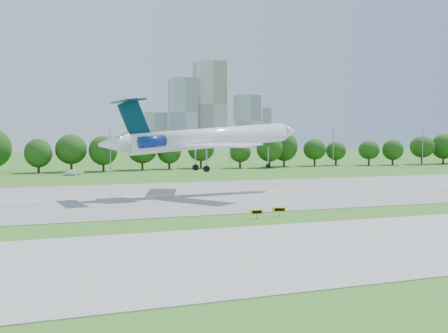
# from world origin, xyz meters

# --- Properties ---
(ground) EXTENTS (600.00, 600.00, 0.00)m
(ground) POSITION_xyz_m (0.00, 0.00, 0.00)
(ground) COLOR #346B1C
(ground) RESTS_ON ground
(runway) EXTENTS (400.00, 45.00, 0.08)m
(runway) POSITION_xyz_m (0.00, 25.00, 0.04)
(runway) COLOR gray
(runway) RESTS_ON ground
(taxiway) EXTENTS (400.00, 23.00, 0.08)m
(taxiway) POSITION_xyz_m (0.00, -18.00, 0.04)
(taxiway) COLOR #ADADA8
(taxiway) RESTS_ON ground
(tree_line) EXTENTS (288.40, 8.40, 10.40)m
(tree_line) POSITION_xyz_m (0.00, 92.00, 6.19)
(tree_line) COLOR #382314
(tree_line) RESTS_ON ground
(light_poles) EXTENTS (175.90, 0.25, 12.19)m
(light_poles) POSITION_xyz_m (-2.50, 82.00, 6.34)
(light_poles) COLOR gray
(light_poles) RESTS_ON ground
(skyline) EXTENTS (127.00, 52.00, 80.00)m
(skyline) POSITION_xyz_m (100.16, 390.61, 30.46)
(skyline) COLOR #B2B2B7
(skyline) RESTS_ON ground
(airliner) EXTENTS (37.93, 27.24, 12.23)m
(airliner) POSITION_xyz_m (-10.52, 24.69, 9.84)
(airliner) COLOR white
(airliner) RESTS_ON ground
(taxi_sign_left) EXTENTS (1.62, 0.34, 1.14)m
(taxi_sign_left) POSITION_xyz_m (-11.12, -1.70, 0.84)
(taxi_sign_left) COLOR gray
(taxi_sign_left) RESTS_ON ground
(taxi_sign_centre) EXTENTS (1.66, 0.72, 1.19)m
(taxi_sign_centre) POSITION_xyz_m (-7.79, -1.00, 0.87)
(taxi_sign_centre) COLOR gray
(taxi_sign_centre) RESTS_ON ground
(service_vehicle_a) EXTENTS (4.26, 2.54, 1.33)m
(service_vehicle_a) POSITION_xyz_m (-29.41, 79.55, 0.66)
(service_vehicle_a) COLOR white
(service_vehicle_a) RESTS_ON ground
(service_vehicle_b) EXTENTS (3.45, 1.86, 1.12)m
(service_vehicle_b) POSITION_xyz_m (-31.09, 76.38, 0.56)
(service_vehicle_b) COLOR silver
(service_vehicle_b) RESTS_ON ground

